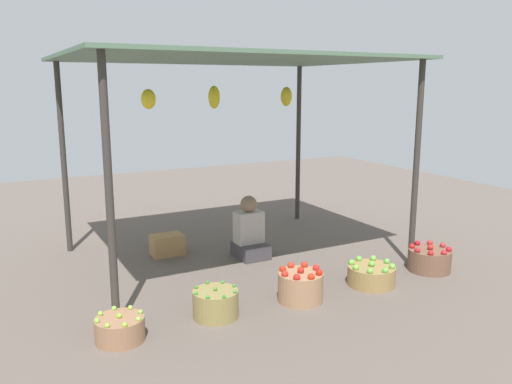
{
  "coord_description": "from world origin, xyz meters",
  "views": [
    {
      "loc": [
        -2.7,
        -5.64,
        2.13
      ],
      "look_at": [
        0.0,
        -0.61,
        0.95
      ],
      "focal_mm": 36.62,
      "sensor_mm": 36.0,
      "label": 1
    }
  ],
  "objects_px": {
    "basket_green_apples": "(371,275)",
    "wooden_crate_near_vendor": "(167,245)",
    "basket_limes": "(120,329)",
    "basket_green_chilies": "(216,304)",
    "basket_red_tomatoes": "(300,286)",
    "vendor_person": "(250,234)",
    "basket_red_apples": "(429,259)"
  },
  "relations": [
    {
      "from": "basket_green_chilies",
      "to": "basket_red_apples",
      "type": "distance_m",
      "value": 2.7
    },
    {
      "from": "basket_green_apples",
      "to": "wooden_crate_near_vendor",
      "type": "bearing_deg",
      "value": 128.77
    },
    {
      "from": "basket_green_chilies",
      "to": "basket_red_tomatoes",
      "type": "relative_size",
      "value": 0.94
    },
    {
      "from": "vendor_person",
      "to": "basket_red_tomatoes",
      "type": "xyz_separation_m",
      "value": [
        -0.18,
        -1.45,
        -0.14
      ]
    },
    {
      "from": "basket_red_apples",
      "to": "wooden_crate_near_vendor",
      "type": "relative_size",
      "value": 1.23
    },
    {
      "from": "vendor_person",
      "to": "basket_green_chilies",
      "type": "height_order",
      "value": "vendor_person"
    },
    {
      "from": "basket_limes",
      "to": "wooden_crate_near_vendor",
      "type": "xyz_separation_m",
      "value": [
        1.09,
        1.99,
        0.03
      ]
    },
    {
      "from": "basket_green_chilies",
      "to": "basket_red_apples",
      "type": "height_order",
      "value": "basket_red_apples"
    },
    {
      "from": "basket_green_apples",
      "to": "wooden_crate_near_vendor",
      "type": "relative_size",
      "value": 1.29
    },
    {
      "from": "basket_limes",
      "to": "basket_red_tomatoes",
      "type": "relative_size",
      "value": 0.92
    },
    {
      "from": "basket_red_apples",
      "to": "wooden_crate_near_vendor",
      "type": "distance_m",
      "value": 3.2
    },
    {
      "from": "vendor_person",
      "to": "wooden_crate_near_vendor",
      "type": "xyz_separation_m",
      "value": [
        -0.89,
        0.56,
        -0.17
      ]
    },
    {
      "from": "basket_red_apples",
      "to": "basket_limes",
      "type": "bearing_deg",
      "value": 179.98
    },
    {
      "from": "basket_red_tomatoes",
      "to": "basket_green_apples",
      "type": "xyz_separation_m",
      "value": [
        0.91,
        -0.0,
        -0.04
      ]
    },
    {
      "from": "vendor_person",
      "to": "basket_limes",
      "type": "height_order",
      "value": "vendor_person"
    },
    {
      "from": "wooden_crate_near_vendor",
      "to": "basket_red_tomatoes",
      "type": "bearing_deg",
      "value": -70.64
    },
    {
      "from": "wooden_crate_near_vendor",
      "to": "basket_limes",
      "type": "bearing_deg",
      "value": -118.79
    },
    {
      "from": "basket_red_tomatoes",
      "to": "basket_green_apples",
      "type": "bearing_deg",
      "value": -0.11
    },
    {
      "from": "basket_red_apples",
      "to": "wooden_crate_near_vendor",
      "type": "height_order",
      "value": "basket_red_apples"
    },
    {
      "from": "basket_red_tomatoes",
      "to": "basket_red_apples",
      "type": "height_order",
      "value": "basket_red_tomatoes"
    },
    {
      "from": "vendor_person",
      "to": "basket_red_tomatoes",
      "type": "distance_m",
      "value": 1.47
    },
    {
      "from": "vendor_person",
      "to": "basket_red_apples",
      "type": "height_order",
      "value": "vendor_person"
    },
    {
      "from": "basket_red_tomatoes",
      "to": "wooden_crate_near_vendor",
      "type": "bearing_deg",
      "value": 109.36
    },
    {
      "from": "basket_red_tomatoes",
      "to": "basket_limes",
      "type": "bearing_deg",
      "value": 179.23
    },
    {
      "from": "basket_limes",
      "to": "basket_green_chilies",
      "type": "distance_m",
      "value": 0.9
    },
    {
      "from": "vendor_person",
      "to": "wooden_crate_near_vendor",
      "type": "height_order",
      "value": "vendor_person"
    },
    {
      "from": "basket_red_apples",
      "to": "basket_green_apples",
      "type": "bearing_deg",
      "value": -178.43
    },
    {
      "from": "vendor_person",
      "to": "basket_green_apples",
      "type": "relative_size",
      "value": 1.52
    },
    {
      "from": "vendor_person",
      "to": "basket_green_apples",
      "type": "bearing_deg",
      "value": -63.54
    },
    {
      "from": "basket_red_tomatoes",
      "to": "vendor_person",
      "type": "bearing_deg",
      "value": 82.77
    },
    {
      "from": "basket_limes",
      "to": "basket_green_chilies",
      "type": "xyz_separation_m",
      "value": [
        0.9,
        0.04,
        0.03
      ]
    },
    {
      "from": "basket_red_apples",
      "to": "basket_green_chilies",
      "type": "bearing_deg",
      "value": 179.19
    }
  ]
}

